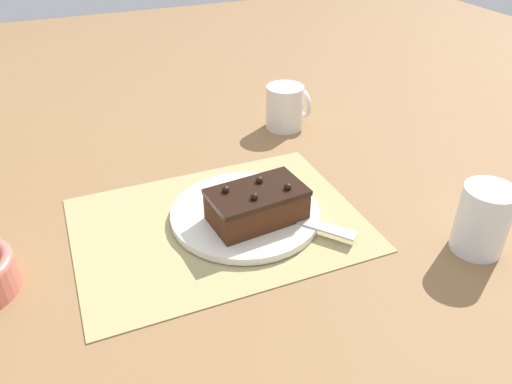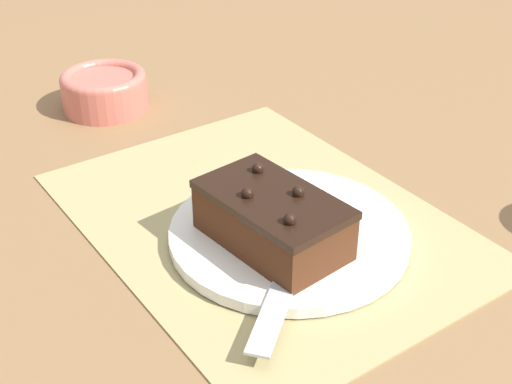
{
  "view_description": "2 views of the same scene",
  "coord_description": "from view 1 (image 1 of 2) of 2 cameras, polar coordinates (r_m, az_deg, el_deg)",
  "views": [
    {
      "loc": [
        -0.19,
        -0.63,
        0.49
      ],
      "look_at": [
        0.08,
        0.04,
        0.02
      ],
      "focal_mm": 35.0,
      "sensor_mm": 36.0,
      "label": 1
    },
    {
      "loc": [
        0.52,
        -0.37,
        0.43
      ],
      "look_at": [
        0.03,
        -0.03,
        0.06
      ],
      "focal_mm": 50.0,
      "sensor_mm": 36.0,
      "label": 2
    }
  ],
  "objects": [
    {
      "name": "ground_plane",
      "position": [
        0.82,
        -4.29,
        -3.75
      ],
      "size": [
        3.0,
        3.0,
        0.0
      ],
      "primitive_type": "plane",
      "color": "olive"
    },
    {
      "name": "placemat_woven",
      "position": [
        0.82,
        -4.3,
        -3.64
      ],
      "size": [
        0.46,
        0.34,
        0.0
      ],
      "primitive_type": "cube",
      "color": "tan",
      "rests_on": "ground_plane"
    },
    {
      "name": "cake_plate",
      "position": [
        0.83,
        -1.34,
        -2.29
      ],
      "size": [
        0.25,
        0.25,
        0.01
      ],
      "color": "white",
      "rests_on": "placemat_woven"
    },
    {
      "name": "chocolate_cake",
      "position": [
        0.79,
        0.1,
        -1.43
      ],
      "size": [
        0.16,
        0.1,
        0.06
      ],
      "rotation": [
        0.0,
        0.0,
        0.1
      ],
      "color": "#472614",
      "rests_on": "cake_plate"
    },
    {
      "name": "serving_knife",
      "position": [
        0.83,
        0.61,
        -1.64
      ],
      "size": [
        0.17,
        0.2,
        0.01
      ],
      "rotation": [
        0.0,
        0.0,
        3.83
      ],
      "color": "#472D19",
      "rests_on": "cake_plate"
    },
    {
      "name": "drinking_glass",
      "position": [
        0.81,
        24.51,
        -2.9
      ],
      "size": [
        0.08,
        0.08,
        0.11
      ],
      "color": "white",
      "rests_on": "ground_plane"
    },
    {
      "name": "coffee_mug",
      "position": [
        1.12,
        3.42,
        9.67
      ],
      "size": [
        0.09,
        0.08,
        0.1
      ],
      "color": "silver",
      "rests_on": "ground_plane"
    }
  ]
}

